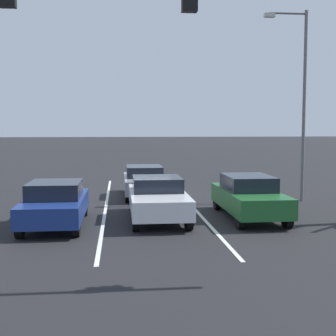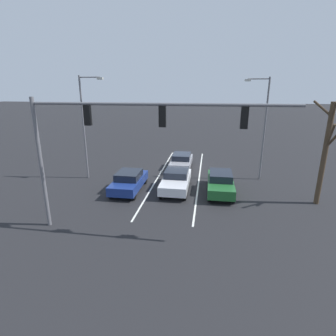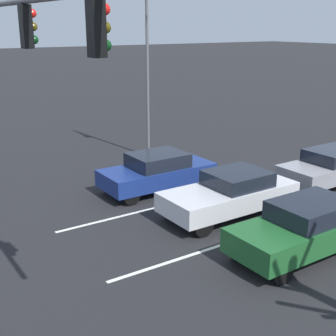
% 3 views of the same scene
% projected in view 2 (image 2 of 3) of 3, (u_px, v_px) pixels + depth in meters
% --- Properties ---
extents(ground_plane, '(240.00, 240.00, 0.00)m').
position_uv_depth(ground_plane, '(182.00, 168.00, 25.25)').
color(ground_plane, black).
extents(lane_stripe_left_divider, '(0.12, 17.18, 0.01)m').
position_uv_depth(lane_stripe_left_divider, '(199.00, 177.00, 22.54)').
color(lane_stripe_left_divider, silver).
rests_on(lane_stripe_left_divider, ground_plane).
extents(lane_stripe_center_divider, '(0.12, 17.18, 0.01)m').
position_uv_depth(lane_stripe_center_divider, '(159.00, 175.00, 23.06)').
color(lane_stripe_center_divider, silver).
rests_on(lane_stripe_center_divider, ground_plane).
extents(car_navy_rightlane_front, '(1.88, 4.37, 1.45)m').
position_uv_depth(car_navy_rightlane_front, '(129.00, 181.00, 19.42)').
color(car_navy_rightlane_front, navy).
rests_on(car_navy_rightlane_front, ground_plane).
extents(car_silver_midlane_front, '(1.92, 4.67, 1.47)m').
position_uv_depth(car_silver_midlane_front, '(176.00, 180.00, 19.57)').
color(car_silver_midlane_front, silver).
rests_on(car_silver_midlane_front, ground_plane).
extents(car_darkgreen_leftlane_front, '(1.81, 4.67, 1.51)m').
position_uv_depth(car_darkgreen_leftlane_front, '(220.00, 182.00, 19.04)').
color(car_darkgreen_leftlane_front, '#1E5928').
rests_on(car_darkgreen_leftlane_front, ground_plane).
extents(car_gray_midlane_second, '(1.85, 4.47, 1.42)m').
position_uv_depth(car_gray_midlane_second, '(181.00, 161.00, 24.76)').
color(car_gray_midlane_second, gray).
rests_on(car_gray_midlane_second, ground_plane).
extents(traffic_signal_gantry, '(12.58, 0.37, 6.94)m').
position_uv_depth(traffic_signal_gantry, '(115.00, 132.00, 12.50)').
color(traffic_signal_gantry, slate).
rests_on(traffic_signal_gantry, ground_plane).
extents(street_lamp_right_shoulder, '(1.98, 0.24, 8.29)m').
position_uv_depth(street_lamp_right_shoulder, '(86.00, 122.00, 20.97)').
color(street_lamp_right_shoulder, slate).
rests_on(street_lamp_right_shoulder, ground_plane).
extents(street_lamp_left_shoulder, '(1.90, 0.24, 8.17)m').
position_uv_depth(street_lamp_left_shoulder, '(263.00, 123.00, 20.72)').
color(street_lamp_left_shoulder, slate).
rests_on(street_lamp_left_shoulder, ground_plane).
extents(bare_tree_near, '(1.41, 1.93, 6.62)m').
position_uv_depth(bare_tree_near, '(325.00, 151.00, 16.33)').
color(bare_tree_near, '#423323').
rests_on(bare_tree_near, ground_plane).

